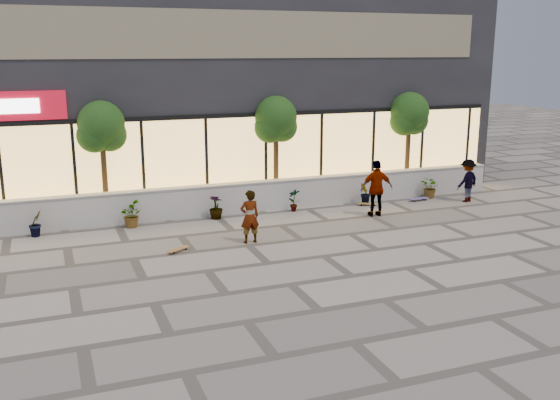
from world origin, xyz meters
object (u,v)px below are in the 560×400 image
object	(u,v)px
skateboard_right_near	(368,204)
tree_mideast	(276,122)
tree_east	(409,116)
skateboard_right_far	(419,199)
tree_midwest	(101,130)
skater_center	(250,217)
skateboard_center	(178,249)
skater_right_near	(377,188)
skater_right_far	(467,181)

from	to	relation	value
skateboard_right_near	tree_mideast	bearing A→B (deg)	178.20
tree_east	skateboard_right_far	bearing A→B (deg)	-104.06
tree_midwest	skater_center	bearing A→B (deg)	-49.00
skateboard_center	tree_mideast	bearing A→B (deg)	12.84
tree_midwest	skater_center	size ratio (longest dim) A/B	2.49
skateboard_right_far	skateboard_right_near	bearing A→B (deg)	175.83
skater_right_near	skateboard_right_near	distance (m)	1.65
tree_east	skater_right_far	xyz separation A→B (m)	(1.22, -2.20, -2.19)
skater_center	skateboard_center	world-z (taller)	skater_center
tree_east	skateboard_center	world-z (taller)	tree_east
tree_mideast	skater_right_far	xyz separation A→B (m)	(6.72, -2.20, -2.19)
skateboard_center	skateboard_right_near	bearing A→B (deg)	-10.33
skater_center	skater_right_near	xyz separation A→B (m)	(4.93, 1.34, 0.17)
skateboard_right_near	skater_center	bearing A→B (deg)	-128.67
tree_east	skater_right_far	distance (m)	3.34
tree_midwest	tree_mideast	size ratio (longest dim) A/B	1.00
tree_midwest	skater_right_near	world-z (taller)	tree_midwest
tree_midwest	skater_right_far	xyz separation A→B (m)	(12.72, -2.20, -2.19)
skater_center	skateboard_right_near	xyz separation A→B (m)	(5.36, 2.67, -0.71)
tree_mideast	tree_midwest	bearing A→B (deg)	180.00
tree_mideast	skater_right_far	size ratio (longest dim) A/B	2.48
tree_midwest	skateboard_center	size ratio (longest dim) A/B	5.44
tree_midwest	skateboard_right_near	distance (m)	9.56
skateboard_center	skateboard_right_far	distance (m)	10.02
skater_center	tree_mideast	bearing A→B (deg)	-121.87
skater_right_far	skater_right_near	bearing A→B (deg)	-8.03
tree_midwest	tree_east	xyz separation A→B (m)	(11.50, 0.00, 0.00)
tree_mideast	skateboard_right_far	world-z (taller)	tree_mideast
skater_right_far	tree_midwest	bearing A→B (deg)	-26.45
tree_midwest	skater_right_near	bearing A→B (deg)	-18.32
tree_east	skateboard_right_near	size ratio (longest dim) A/B	5.01
skater_right_far	skateboard_right_far	bearing A→B (deg)	-40.37
skater_center	skater_right_far	distance (m)	9.31
skater_center	skateboard_right_near	size ratio (longest dim) A/B	2.01
tree_mideast	skateboard_right_far	distance (m)	6.08
skater_center	skateboard_right_near	world-z (taller)	skater_center
skater_right_far	skateboard_right_near	xyz separation A→B (m)	(-3.73, 0.70, -0.71)
tree_midwest	skateboard_right_far	size ratio (longest dim) A/B	4.69
skateboard_right_near	skateboard_right_far	world-z (taller)	skateboard_right_far
skateboard_center	skateboard_right_near	world-z (taller)	skateboard_right_near
skater_center	skateboard_center	size ratio (longest dim) A/B	2.19
skater_right_near	skateboard_center	xyz separation A→B (m)	(-7.06, -1.43, -0.88)
tree_midwest	skater_right_near	xyz separation A→B (m)	(8.55, -2.83, -2.03)
skateboard_right_near	tree_midwest	bearing A→B (deg)	-164.62
tree_midwest	skater_center	xyz separation A→B (m)	(3.62, -4.17, -2.20)
tree_east	skater_right_near	size ratio (longest dim) A/B	2.05
tree_mideast	tree_east	size ratio (longest dim) A/B	1.00
tree_east	skater_center	bearing A→B (deg)	-152.10
skater_right_far	skateboard_center	size ratio (longest dim) A/B	2.20
skater_right_near	skateboard_center	world-z (taller)	skater_right_near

